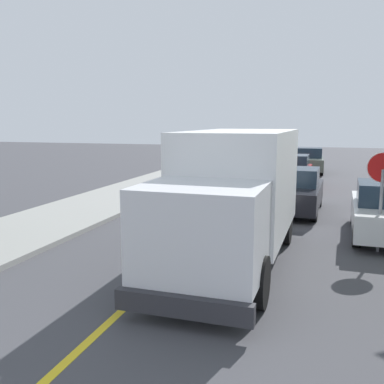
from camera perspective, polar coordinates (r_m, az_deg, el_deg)
centre_line_yellow at (r=11.28m, az=-1.54°, el=-8.46°), size 0.16×56.00×0.01m
box_truck at (r=10.62m, az=5.61°, el=0.16°), size 2.52×7.22×3.20m
parked_car_near at (r=17.01m, az=13.44°, el=0.07°), size 1.97×4.47×1.67m
parked_car_mid at (r=23.65m, az=12.98°, el=2.62°), size 1.92×4.45×1.67m
parked_car_far at (r=30.26m, az=15.09°, el=3.95°), size 1.94×4.46×1.67m
stop_sign at (r=12.37m, az=23.64°, el=1.13°), size 0.80×0.10×2.65m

